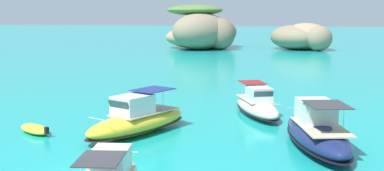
% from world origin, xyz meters
% --- Properties ---
extents(islet_large, '(16.38, 18.50, 7.84)m').
position_xyz_m(islet_large, '(-6.79, 68.74, 3.06)').
color(islet_large, '#84755B').
rests_on(islet_large, ground).
extents(islet_small, '(13.08, 12.11, 4.65)m').
position_xyz_m(islet_small, '(10.53, 69.58, 2.12)').
color(islet_small, '#84755B').
rests_on(islet_small, ground).
extents(motorboat_navy, '(4.01, 8.15, 2.45)m').
position_xyz_m(motorboat_navy, '(9.06, 6.90, 0.78)').
color(motorboat_navy, navy).
rests_on(motorboat_navy, ground).
extents(motorboat_yellow, '(5.25, 7.61, 2.32)m').
position_xyz_m(motorboat_yellow, '(-0.46, 7.88, 0.74)').
color(motorboat_yellow, yellow).
rests_on(motorboat_yellow, ground).
extents(motorboat_cream, '(4.15, 6.73, 2.03)m').
position_xyz_m(motorboat_cream, '(5.76, 13.84, 0.65)').
color(motorboat_cream, beige).
rests_on(motorboat_cream, ground).
extents(dinghy_tender, '(2.75, 2.42, 0.58)m').
position_xyz_m(dinghy_tender, '(-6.08, 6.96, 0.22)').
color(dinghy_tender, yellow).
rests_on(dinghy_tender, ground).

